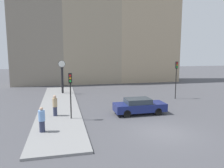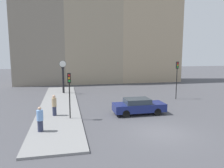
# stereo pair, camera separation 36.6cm
# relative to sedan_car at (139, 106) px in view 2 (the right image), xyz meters

# --- Properties ---
(ground_plane) EXTENTS (120.00, 120.00, 0.00)m
(ground_plane) POSITION_rel_sedan_car_xyz_m (0.02, -4.44, -0.69)
(ground_plane) COLOR #47474C
(sidewalk_corner) EXTENTS (3.53, 21.48, 0.14)m
(sidewalk_corner) POSITION_rel_sedan_car_xyz_m (-6.60, 4.30, -0.62)
(sidewalk_corner) COLOR gray
(sidewalk_corner) RESTS_ON ground_plane
(building_row) EXTENTS (27.66, 5.00, 18.72)m
(building_row) POSITION_rel_sedan_car_xyz_m (0.93, 20.07, 8.07)
(building_row) COLOR gray
(building_row) RESTS_ON ground_plane
(sedan_car) EXTENTS (4.32, 1.71, 1.34)m
(sedan_car) POSITION_rel_sedan_car_xyz_m (0.00, 0.00, 0.00)
(sedan_car) COLOR navy
(sedan_car) RESTS_ON ground_plane
(traffic_light_near) EXTENTS (0.26, 0.24, 3.49)m
(traffic_light_near) POSITION_rel_sedan_car_xyz_m (-5.68, -0.47, 1.96)
(traffic_light_near) COLOR black
(traffic_light_near) RESTS_ON sidewalk_corner
(traffic_light_far) EXTENTS (0.26, 0.24, 4.15)m
(traffic_light_far) POSITION_rel_sedan_car_xyz_m (6.00, 4.75, 2.27)
(traffic_light_far) COLOR black
(traffic_light_far) RESTS_ON ground_plane
(street_clock) EXTENTS (0.85, 0.33, 4.04)m
(street_clock) POSITION_rel_sedan_car_xyz_m (-6.24, 10.42, 1.55)
(street_clock) COLOR black
(street_clock) RESTS_ON sidewalk_corner
(pedestrian_tan_coat) EXTENTS (0.37, 0.37, 1.68)m
(pedestrian_tan_coat) POSITION_rel_sedan_car_xyz_m (-6.89, 0.55, 0.29)
(pedestrian_tan_coat) COLOR #2D334C
(pedestrian_tan_coat) RESTS_ON sidewalk_corner
(pedestrian_blue_stripe) EXTENTS (0.41, 0.41, 1.62)m
(pedestrian_blue_stripe) POSITION_rel_sedan_car_xyz_m (-7.60, -2.92, 0.24)
(pedestrian_blue_stripe) COLOR #2D334C
(pedestrian_blue_stripe) RESTS_ON sidewalk_corner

